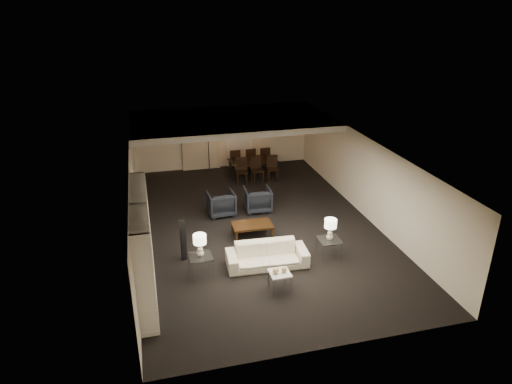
{
  "coord_description": "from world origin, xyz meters",
  "views": [
    {
      "loc": [
        -3.05,
        -12.01,
        6.35
      ],
      "look_at": [
        0.0,
        0.0,
        1.1
      ],
      "focal_mm": 32.0,
      "sensor_mm": 36.0,
      "label": 1
    }
  ],
  "objects_px": {
    "pendant_light": "(240,133)",
    "dining_table": "(253,168)",
    "chair_fm": "(249,159)",
    "vase_amber": "(142,239)",
    "armchair_left": "(221,203)",
    "chair_nl": "(242,171)",
    "chair_nm": "(257,170)",
    "armchair_right": "(258,199)",
    "side_table_right": "(329,248)",
    "vase_blue": "(145,274)",
    "chair_fr": "(264,158)",
    "table_lamp_left": "(200,246)",
    "floor_speaker": "(183,240)",
    "television": "(144,239)",
    "side_table_left": "(201,265)",
    "marble_table": "(280,281)",
    "sofa": "(267,255)",
    "floor_lamp": "(209,150)",
    "table_lamp_right": "(330,230)",
    "chair_nr": "(273,168)",
    "coffee_table": "(252,230)",
    "chair_fl": "(235,160)"
  },
  "relations": [
    {
      "from": "side_table_left",
      "to": "chair_fr",
      "type": "bearing_deg",
      "value": 63.5
    },
    {
      "from": "floor_lamp",
      "to": "dining_table",
      "type": "bearing_deg",
      "value": -33.95
    },
    {
      "from": "armchair_left",
      "to": "chair_fm",
      "type": "distance_m",
      "value": 4.2
    },
    {
      "from": "pendant_light",
      "to": "dining_table",
      "type": "bearing_deg",
      "value": 45.33
    },
    {
      "from": "sofa",
      "to": "television",
      "type": "height_order",
      "value": "television"
    },
    {
      "from": "sofa",
      "to": "marble_table",
      "type": "distance_m",
      "value": 1.1
    },
    {
      "from": "side_table_right",
      "to": "chair_fr",
      "type": "height_order",
      "value": "chair_fr"
    },
    {
      "from": "television",
      "to": "chair_fr",
      "type": "distance_m",
      "value": 8.41
    },
    {
      "from": "armchair_right",
      "to": "floor_lamp",
      "type": "height_order",
      "value": "floor_lamp"
    },
    {
      "from": "chair_nr",
      "to": "side_table_left",
      "type": "bearing_deg",
      "value": -115.26
    },
    {
      "from": "marble_table",
      "to": "vase_blue",
      "type": "height_order",
      "value": "vase_blue"
    },
    {
      "from": "floor_speaker",
      "to": "chair_fm",
      "type": "height_order",
      "value": "floor_speaker"
    },
    {
      "from": "armchair_right",
      "to": "chair_nl",
      "type": "height_order",
      "value": "chair_nl"
    },
    {
      "from": "chair_fm",
      "to": "vase_amber",
      "type": "bearing_deg",
      "value": 55.36
    },
    {
      "from": "side_table_left",
      "to": "vase_blue",
      "type": "height_order",
      "value": "vase_blue"
    },
    {
      "from": "marble_table",
      "to": "vase_blue",
      "type": "relative_size",
      "value": 2.54
    },
    {
      "from": "side_table_right",
      "to": "armchair_right",
      "type": "bearing_deg",
      "value": 108.43
    },
    {
      "from": "vase_amber",
      "to": "chair_fr",
      "type": "distance_m",
      "value": 9.36
    },
    {
      "from": "chair_nm",
      "to": "vase_amber",
      "type": "bearing_deg",
      "value": -126.67
    },
    {
      "from": "side_table_right",
      "to": "floor_speaker",
      "type": "distance_m",
      "value": 3.84
    },
    {
      "from": "coffee_table",
      "to": "table_lamp_left",
      "type": "height_order",
      "value": "table_lamp_left"
    },
    {
      "from": "side_table_left",
      "to": "chair_nl",
      "type": "relative_size",
      "value": 0.61
    },
    {
      "from": "armchair_left",
      "to": "side_table_right",
      "type": "bearing_deg",
      "value": 121.85
    },
    {
      "from": "table_lamp_right",
      "to": "floor_speaker",
      "type": "bearing_deg",
      "value": 167.3
    },
    {
      "from": "chair_nm",
      "to": "chair_fr",
      "type": "height_order",
      "value": "same"
    },
    {
      "from": "table_lamp_left",
      "to": "chair_fl",
      "type": "bearing_deg",
      "value": 71.79
    },
    {
      "from": "pendant_light",
      "to": "chair_fm",
      "type": "distance_m",
      "value": 2.05
    },
    {
      "from": "side_table_right",
      "to": "table_lamp_left",
      "type": "distance_m",
      "value": 3.45
    },
    {
      "from": "table_lamp_right",
      "to": "armchair_right",
      "type": "bearing_deg",
      "value": 108.43
    },
    {
      "from": "chair_fr",
      "to": "marble_table",
      "type": "bearing_deg",
      "value": 75.25
    },
    {
      "from": "armchair_right",
      "to": "chair_fm",
      "type": "distance_m",
      "value": 3.83
    },
    {
      "from": "chair_nr",
      "to": "table_lamp_right",
      "type": "bearing_deg",
      "value": -85.12
    },
    {
      "from": "sofa",
      "to": "floor_speaker",
      "type": "height_order",
      "value": "floor_speaker"
    },
    {
      "from": "armchair_left",
      "to": "chair_nl",
      "type": "xyz_separation_m",
      "value": [
        1.23,
        2.48,
        0.08
      ]
    },
    {
      "from": "side_table_right",
      "to": "chair_nm",
      "type": "relative_size",
      "value": 0.61
    },
    {
      "from": "table_lamp_right",
      "to": "marble_table",
      "type": "bearing_deg",
      "value": -147.09
    },
    {
      "from": "vase_blue",
      "to": "chair_fr",
      "type": "height_order",
      "value": "vase_blue"
    },
    {
      "from": "side_table_right",
      "to": "chair_nl",
      "type": "distance_m",
      "value": 5.88
    },
    {
      "from": "table_lamp_right",
      "to": "chair_nl",
      "type": "xyz_separation_m",
      "value": [
        -1.07,
        5.78,
        -0.36
      ]
    },
    {
      "from": "side_table_left",
      "to": "table_lamp_left",
      "type": "relative_size",
      "value": 0.97
    },
    {
      "from": "table_lamp_left",
      "to": "dining_table",
      "type": "relative_size",
      "value": 0.33
    },
    {
      "from": "vase_blue",
      "to": "pendant_light",
      "type": "bearing_deg",
      "value": 63.53
    },
    {
      "from": "sofa",
      "to": "floor_lamp",
      "type": "xyz_separation_m",
      "value": [
        -0.33,
        7.48,
        0.52
      ]
    },
    {
      "from": "table_lamp_right",
      "to": "television",
      "type": "distance_m",
      "value": 4.71
    },
    {
      "from": "table_lamp_right",
      "to": "chair_nl",
      "type": "relative_size",
      "value": 0.63
    },
    {
      "from": "side_table_left",
      "to": "chair_nm",
      "type": "relative_size",
      "value": 0.61
    },
    {
      "from": "armchair_left",
      "to": "television",
      "type": "relative_size",
      "value": 0.78
    },
    {
      "from": "table_lamp_right",
      "to": "vase_blue",
      "type": "bearing_deg",
      "value": -162.66
    },
    {
      "from": "side_table_right",
      "to": "pendant_light",
      "type": "bearing_deg",
      "value": 100.92
    },
    {
      "from": "pendant_light",
      "to": "armchair_right",
      "type": "xyz_separation_m",
      "value": [
        0.01,
        -2.48,
        -1.53
      ]
    }
  ]
}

